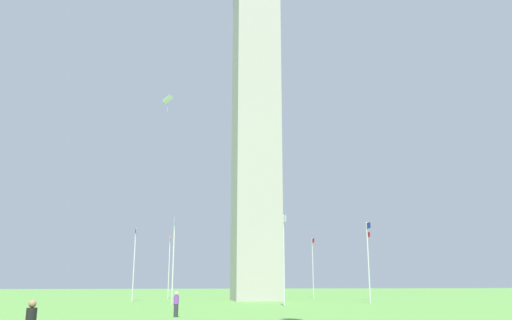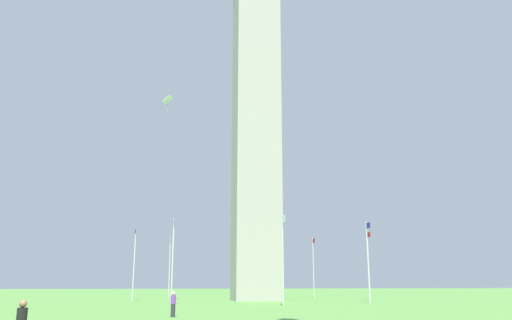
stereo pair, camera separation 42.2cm
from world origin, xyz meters
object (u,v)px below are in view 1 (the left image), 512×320
(flagpole_n, at_px, (284,255))
(flagpole_nw, at_px, (173,256))
(flagpole_se, at_px, (313,265))
(kite_white_diamond, at_px, (168,100))
(person_purple_shirt, at_px, (176,304))
(flagpole_sw, at_px, (169,264))
(flagpole_s, at_px, (238,265))
(obelisk_monument, at_px, (256,101))
(flagpole_e, at_px, (368,262))
(flagpole_w, at_px, (134,260))
(flagpole_ne, at_px, (368,258))

(flagpole_n, relative_size, flagpole_nw, 1.00)
(flagpole_se, distance_m, kite_white_diamond, 32.63)
(flagpole_nw, relative_size, person_purple_shirt, 5.42)
(flagpole_sw, bearing_deg, kite_white_diamond, -4.67)
(flagpole_n, bearing_deg, flagpole_se, 157.50)
(flagpole_s, bearing_deg, kite_white_diamond, -31.59)
(obelisk_monument, xyz_separation_m, flagpole_se, (-10.41, 10.47, -21.17))
(flagpole_e, bearing_deg, flagpole_w, -90.00)
(flagpole_ne, distance_m, flagpole_nw, 20.94)
(obelisk_monument, bearing_deg, flagpole_se, 134.85)
(flagpole_w, bearing_deg, flagpole_n, 45.00)
(person_purple_shirt, bearing_deg, flagpole_s, -14.67)
(obelisk_monument, distance_m, flagpole_s, 25.80)
(obelisk_monument, bearing_deg, flagpole_nw, -44.85)
(flagpole_e, xyz_separation_m, kite_white_diamond, (4.17, -26.47, 19.00))
(flagpole_n, distance_m, flagpole_se, 27.36)
(flagpole_e, distance_m, flagpole_w, 29.61)
(flagpole_ne, bearing_deg, flagpole_s, -157.50)
(flagpole_e, height_order, flagpole_se, same)
(flagpole_n, distance_m, person_purple_shirt, 18.35)
(flagpole_e, bearing_deg, obelisk_monument, -90.22)
(kite_white_diamond, bearing_deg, flagpole_s, 148.41)
(flagpole_s, height_order, flagpole_sw, same)
(flagpole_ne, bearing_deg, flagpole_se, 180.00)
(person_purple_shirt, relative_size, kite_white_diamond, 0.78)
(flagpole_s, bearing_deg, person_purple_shirt, -13.63)
(flagpole_n, distance_m, flagpole_ne, 11.33)
(flagpole_se, relative_size, kite_white_diamond, 4.22)
(flagpole_n, height_order, flagpole_w, same)
(flagpole_ne, relative_size, flagpole_w, 1.00)
(flagpole_n, height_order, flagpole_s, same)
(obelisk_monument, relative_size, flagpole_ne, 5.97)
(flagpole_se, distance_m, flagpole_s, 11.33)
(flagpole_n, relative_size, flagpole_w, 1.00)
(flagpole_n, distance_m, flagpole_sw, 27.36)
(flagpole_ne, distance_m, flagpole_se, 20.94)
(obelisk_monument, distance_m, flagpole_sw, 25.81)
(flagpole_nw, xyz_separation_m, person_purple_shirt, (18.74, -0.20, -3.94))
(flagpole_s, distance_m, flagpole_w, 20.94)
(flagpole_e, relative_size, flagpole_s, 1.00)
(flagpole_n, height_order, flagpole_se, same)
(flagpole_s, relative_size, flagpole_nw, 1.00)
(flagpole_w, height_order, person_purple_shirt, flagpole_w)
(flagpole_n, height_order, flagpole_e, same)
(flagpole_n, bearing_deg, flagpole_sw, -157.50)
(flagpole_se, relative_size, flagpole_s, 1.00)
(flagpole_e, bearing_deg, flagpole_s, -135.00)
(obelisk_monument, distance_m, person_purple_shirt, 40.01)
(person_purple_shirt, bearing_deg, flagpole_se, -29.09)
(flagpole_n, bearing_deg, kite_white_diamond, -132.37)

